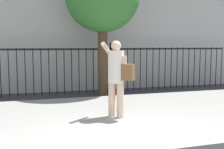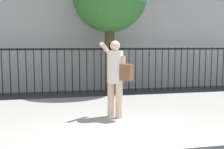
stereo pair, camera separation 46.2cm
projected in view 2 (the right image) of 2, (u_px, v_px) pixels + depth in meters
The scene contains 3 objects.
sidewalk at pixel (102, 118), 6.05m from camera, with size 28.00×4.40×0.15m, color gray.
iron_fence at pixel (83, 64), 9.55m from camera, with size 12.03×0.04×1.60m.
pedestrian_on_phone at pixel (116, 73), 5.77m from camera, with size 0.69×0.68×1.63m.
Camera 2 is at (-1.03, -3.63, 1.69)m, focal length 43.91 mm.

